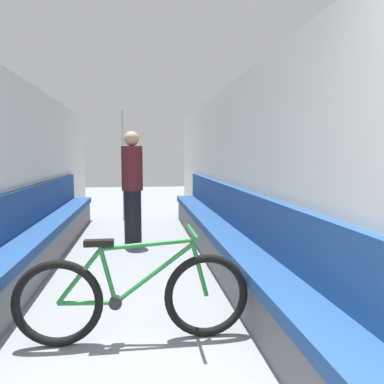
{
  "coord_description": "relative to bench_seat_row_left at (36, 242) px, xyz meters",
  "views": [
    {
      "loc": [
        0.1,
        -0.46,
        1.33
      ],
      "look_at": [
        0.61,
        3.17,
        0.96
      ],
      "focal_mm": 35.0,
      "sensor_mm": 36.0,
      "label": 1
    }
  ],
  "objects": [
    {
      "name": "wall_right",
      "position": [
        2.43,
        -0.13,
        0.81
      ],
      "size": [
        0.1,
        10.95,
        2.24
      ],
      "primitive_type": "cube",
      "color": "silver",
      "rests_on": "ground"
    },
    {
      "name": "bench_seat_row_right",
      "position": [
        2.21,
        0.0,
        0.0
      ],
      "size": [
        0.4,
        6.55,
        0.93
      ],
      "color": "#5B5B60",
      "rests_on": "ground"
    },
    {
      "name": "grab_pole_near",
      "position": [
        0.88,
        3.22,
        0.77
      ],
      "size": [
        0.08,
        0.08,
        2.22
      ],
      "color": "gray",
      "rests_on": "ground"
    },
    {
      "name": "bicycle",
      "position": [
        1.15,
        -1.88,
        0.01
      ],
      "size": [
        1.66,
        0.46,
        0.8
      ],
      "rotation": [
        0.0,
        0.0,
        0.17
      ],
      "color": "black",
      "rests_on": "ground"
    },
    {
      "name": "wall_left",
      "position": [
        -0.22,
        -0.13,
        0.81
      ],
      "size": [
        0.1,
        10.95,
        2.24
      ],
      "primitive_type": "cube",
      "color": "silver",
      "rests_on": "ground"
    },
    {
      "name": "bench_seat_row_left",
      "position": [
        0.0,
        0.0,
        0.0
      ],
      "size": [
        0.4,
        6.55,
        0.93
      ],
      "color": "#5B5B60",
      "rests_on": "ground"
    },
    {
      "name": "passenger_standing",
      "position": [
        1.11,
        0.93,
        0.54
      ],
      "size": [
        0.3,
        0.3,
        1.66
      ],
      "rotation": [
        0.0,
        0.0,
        -1.04
      ],
      "color": "black",
      "rests_on": "ground"
    }
  ]
}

